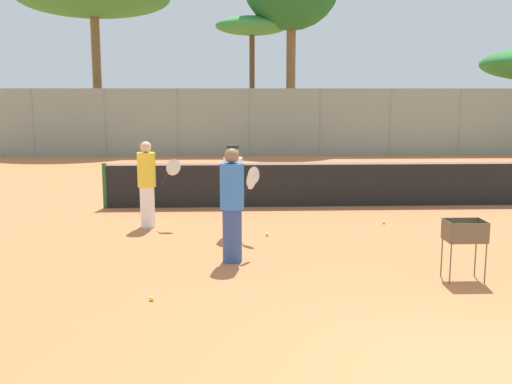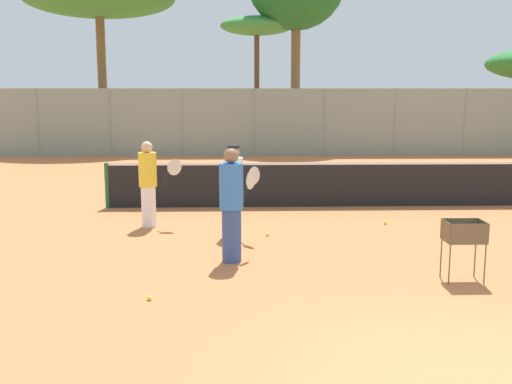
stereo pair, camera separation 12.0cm
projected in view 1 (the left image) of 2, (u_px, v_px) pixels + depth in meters
The scene contains 11 objects.
ground_plane at pixel (475, 384), 5.65m from camera, with size 80.00×80.00×0.00m, color #C67242.
tennis_net at pixel (327, 183), 14.26m from camera, with size 10.63×0.10×1.07m.
back_fence at pixel (285, 122), 25.42m from camera, with size 27.28×0.08×2.85m.
tree_3 at pixel (252, 28), 29.37m from camera, with size 3.61×3.61×6.35m.
player_white_outfit at pixel (232, 204), 9.55m from camera, with size 0.65×0.81×1.84m.
player_red_cap at pixel (233, 189), 11.37m from camera, with size 0.70×0.71×1.72m.
player_yellow_shirt at pixel (147, 183), 12.05m from camera, with size 0.92×0.36×1.74m.
ball_cart at pixel (466, 236), 8.65m from camera, with size 0.56×0.41×0.89m.
tennis_ball_0 at pixel (151, 298), 7.87m from camera, with size 0.07×0.07×0.07m, color #D1E54C.
tennis_ball_1 at pixel (267, 234), 11.40m from camera, with size 0.07×0.07×0.07m, color #D1E54C.
tennis_ball_2 at pixel (384, 222), 12.45m from camera, with size 0.07×0.07×0.07m, color #D1E54C.
Camera 1 is at (-2.29, -5.18, 2.72)m, focal length 42.00 mm.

